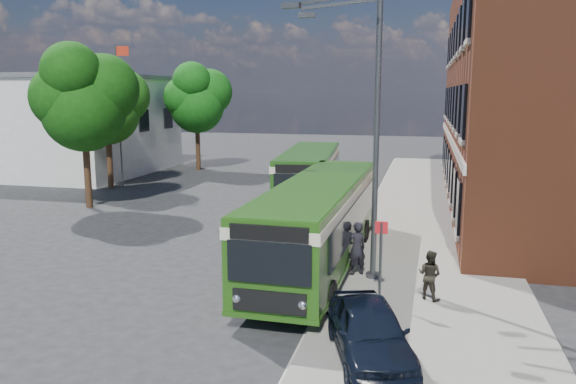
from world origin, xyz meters
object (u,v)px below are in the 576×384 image
(street_lamp, at_px, (365,134))
(parked_car, at_px, (370,331))
(bus_front, at_px, (320,215))
(bus_rear, at_px, (310,172))

(street_lamp, xyz_separation_m, parked_car, (0.83, -5.71, -3.98))
(bus_front, bearing_deg, street_lamp, -37.06)
(bus_front, bearing_deg, parked_car, -70.48)
(street_lamp, distance_m, parked_car, 7.01)
(street_lamp, height_order, bus_front, street_lamp)
(bus_front, height_order, bus_rear, same)
(parked_car, bearing_deg, street_lamp, 80.62)
(bus_front, height_order, parked_car, bus_front)
(bus_front, distance_m, parked_car, 7.44)
(bus_rear, bearing_deg, bus_front, -76.43)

